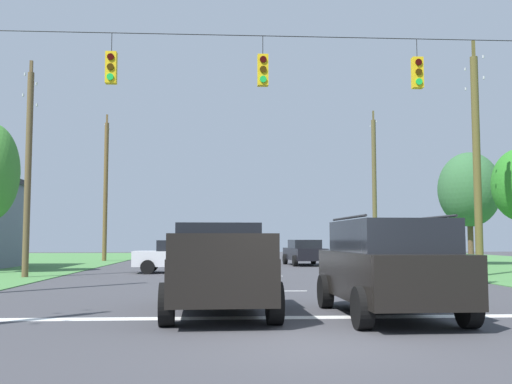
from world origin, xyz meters
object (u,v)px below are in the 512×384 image
at_px(pickup_truck, 218,268).
at_px(distant_car_crossing_white, 400,254).
at_px(utility_pole_far_left, 106,189).
at_px(suv_black, 388,265).
at_px(utility_pole_far_right, 374,188).
at_px(distant_car_far_parked, 305,252).
at_px(distant_car_oncoming, 180,256).
at_px(overhead_signal_span, 268,142).
at_px(utility_pole_mid_left, 28,166).
at_px(tree_roadside_left, 469,190).
at_px(utility_pole_mid_right, 477,159).

height_order(pickup_truck, distant_car_crossing_white, pickup_truck).
bearing_deg(utility_pole_far_left, suv_black, -68.61).
bearing_deg(utility_pole_far_right, pickup_truck, -111.07).
bearing_deg(distant_car_far_parked, suv_black, -93.77).
distance_m(distant_car_oncoming, utility_pole_far_right, 19.75).
height_order(suv_black, utility_pole_far_left, utility_pole_far_left).
relative_size(distant_car_oncoming, distant_car_far_parked, 0.98).
relative_size(distant_car_oncoming, utility_pole_far_right, 0.40).
xyz_separation_m(overhead_signal_span, utility_pole_mid_left, (-9.39, 7.41, 0.13)).
height_order(utility_pole_mid_left, utility_pole_far_left, utility_pole_far_left).
distance_m(pickup_truck, tree_roadside_left, 26.29).
bearing_deg(tree_roadside_left, utility_pole_far_left, 161.94).
height_order(utility_pole_far_right, utility_pole_far_left, utility_pole_far_right).
distance_m(distant_car_far_parked, utility_pole_far_left, 15.44).
height_order(distant_car_crossing_white, utility_pole_far_right, utility_pole_far_right).
distance_m(pickup_truck, distant_car_far_parked, 22.67).
relative_size(pickup_truck, suv_black, 1.13).
bearing_deg(distant_car_far_parked, utility_pole_far_right, 48.04).
height_order(utility_pole_far_right, utility_pole_mid_left, utility_pole_far_right).
height_order(distant_car_far_parked, tree_roadside_left, tree_roadside_left).
bearing_deg(tree_roadside_left, utility_pole_mid_left, -157.06).
bearing_deg(pickup_truck, utility_pole_far_left, 105.82).
height_order(distant_car_crossing_white, tree_roadside_left, tree_roadside_left).
bearing_deg(tree_roadside_left, distant_car_oncoming, -158.48).
bearing_deg(pickup_truck, suv_black, -15.20).
relative_size(pickup_truck, tree_roadside_left, 0.81).
xyz_separation_m(pickup_truck, distant_car_far_parked, (5.03, 22.11, -0.18)).
bearing_deg(distant_car_oncoming, utility_pole_far_right, 47.48).
relative_size(distant_car_far_parked, utility_pole_mid_right, 0.43).
distance_m(distant_car_far_parked, utility_pole_mid_left, 17.10).
distance_m(overhead_signal_span, distant_car_oncoming, 11.57).
bearing_deg(utility_pole_far_left, utility_pole_mid_left, -89.27).
distance_m(distant_car_far_parked, utility_pole_far_right, 10.18).
distance_m(pickup_truck, utility_pole_mid_left, 14.58).
bearing_deg(pickup_truck, utility_pole_mid_left, 124.32).
relative_size(utility_pole_mid_left, utility_pole_far_left, 0.87).
xyz_separation_m(utility_pole_mid_left, tree_roadside_left, (22.88, 9.68, -0.07)).
distance_m(distant_car_crossing_white, distant_car_oncoming, 11.40).
bearing_deg(utility_pole_mid_right, distant_car_oncoming, 165.87).
bearing_deg(utility_pole_far_right, distant_car_oncoming, -132.52).
relative_size(overhead_signal_span, utility_pole_mid_right, 1.74).
height_order(suv_black, utility_pole_mid_left, utility_pole_mid_left).
xyz_separation_m(utility_pole_mid_left, utility_pole_far_left, (-0.22, 17.22, 0.47)).
distance_m(pickup_truck, utility_pole_far_right, 31.27).
height_order(pickup_truck, distant_car_far_parked, pickup_truck).
xyz_separation_m(utility_pole_mid_right, utility_pole_far_right, (0.11, 17.42, 0.27)).
height_order(suv_black, distant_car_far_parked, suv_black).
height_order(overhead_signal_span, distant_car_crossing_white, overhead_signal_span).
xyz_separation_m(distant_car_crossing_white, distant_car_oncoming, (-11.16, -2.30, 0.00)).
xyz_separation_m(overhead_signal_span, utility_pole_mid_right, (9.60, 7.23, 0.54)).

